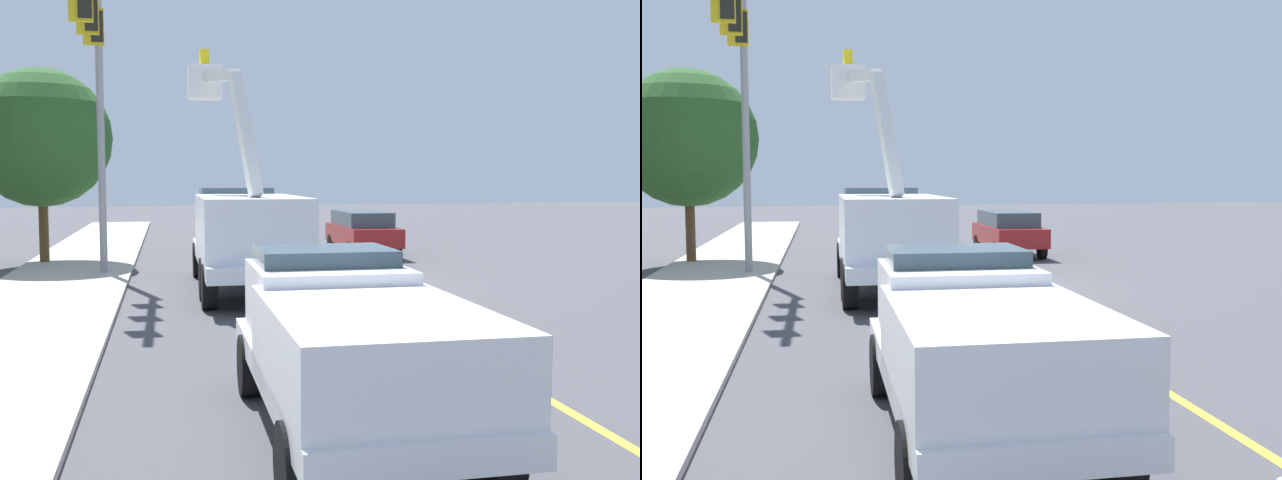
{
  "view_description": "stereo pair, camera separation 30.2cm",
  "coord_description": "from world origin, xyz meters",
  "views": [
    {
      "loc": [
        -19.26,
        5.93,
        2.99
      ],
      "look_at": [
        -0.97,
        1.24,
        1.4
      ],
      "focal_mm": 41.73,
      "sensor_mm": 36.0,
      "label": 1
    },
    {
      "loc": [
        -19.33,
        5.64,
        2.99
      ],
      "look_at": [
        -0.97,
        1.24,
        1.4
      ],
      "focal_mm": 41.73,
      "sensor_mm": 36.0,
      "label": 2
    }
  ],
  "objects": [
    {
      "name": "traffic_signal_mast",
      "position": [
        2.44,
        6.79,
        5.91
      ],
      "size": [
        5.63,
        0.72,
        8.35
      ],
      "color": "gray",
      "rests_on": "ground"
    },
    {
      "name": "ground",
      "position": [
        0.0,
        0.0,
        0.0
      ],
      "size": [
        120.0,
        120.0,
        0.0
      ],
      "primitive_type": "plane",
      "color": "#47474C"
    },
    {
      "name": "sidewalk_far_side",
      "position": [
        0.38,
        7.91,
        0.06
      ],
      "size": [
        60.1,
        6.49,
        0.12
      ],
      "primitive_type": "cube",
      "rotation": [
        0.0,
        0.0,
        -0.05
      ],
      "color": "#B2ADA3",
      "rests_on": "ground"
    },
    {
      "name": "traffic_cone_mid_front",
      "position": [
        -8.47,
        1.36,
        0.41
      ],
      "size": [
        0.4,
        0.4,
        0.84
      ],
      "color": "black",
      "rests_on": "ground"
    },
    {
      "name": "service_pickup_truck",
      "position": [
        -11.23,
        3.52,
        1.12
      ],
      "size": [
        5.69,
        2.41,
        2.06
      ],
      "color": "white",
      "rests_on": "ground"
    },
    {
      "name": "utility_bucket_truck",
      "position": [
        0.48,
        2.97,
        1.6
      ],
      "size": [
        8.31,
        2.91,
        6.52
      ],
      "color": "white",
      "rests_on": "ground"
    },
    {
      "name": "street_tree_right",
      "position": [
        7.61,
        8.79,
        4.32
      ],
      "size": [
        4.69,
        4.69,
        6.68
      ],
      "color": "brown",
      "rests_on": "ground"
    },
    {
      "name": "lane_centre_stripe",
      "position": [
        0.0,
        0.0,
        0.0
      ],
      "size": [
        49.95,
        2.57,
        0.01
      ],
      "primitive_type": "cube",
      "rotation": [
        0.0,
        0.0,
        -0.05
      ],
      "color": "yellow",
      "rests_on": "ground"
    },
    {
      "name": "traffic_cone_mid_rear",
      "position": [
        -1.51,
        0.97,
        0.37
      ],
      "size": [
        0.4,
        0.4,
        0.75
      ],
      "color": "black",
      "rests_on": "ground"
    },
    {
      "name": "passing_minivan",
      "position": [
        8.06,
        -2.76,
        0.97
      ],
      "size": [
        4.89,
        2.14,
        1.69
      ],
      "color": "maroon",
      "rests_on": "ground"
    },
    {
      "name": "traffic_cone_trailing",
      "position": [
        4.73,
        0.55,
        0.39
      ],
      "size": [
        0.4,
        0.4,
        0.8
      ],
      "color": "black",
      "rests_on": "ground"
    }
  ]
}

